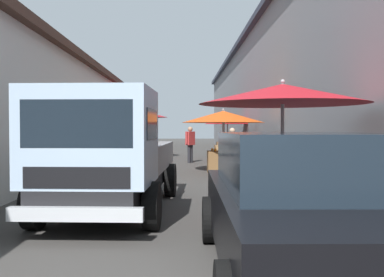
# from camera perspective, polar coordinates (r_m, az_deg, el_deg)

# --- Properties ---
(ground) EXTENTS (90.00, 90.00, 0.00)m
(ground) POSITION_cam_1_polar(r_m,az_deg,el_deg) (15.59, -1.90, -4.11)
(ground) COLOR #3D3A38
(building_left_whitewash) EXTENTS (49.80, 7.50, 4.01)m
(building_left_whitewash) POSITION_cam_1_polar(r_m,az_deg,el_deg) (19.10, -22.70, 2.84)
(building_left_whitewash) COLOR silver
(building_left_whitewash) RESTS_ON ground
(building_right_concrete) EXTENTS (49.80, 7.50, 6.21)m
(building_right_concrete) POSITION_cam_1_polar(r_m,az_deg,el_deg) (19.02, 19.28, 6.19)
(building_right_concrete) COLOR gray
(building_right_concrete) RESTS_ON ground
(fruit_stall_near_right) EXTENTS (2.72, 2.72, 2.29)m
(fruit_stall_near_right) POSITION_cam_1_polar(r_m,az_deg,el_deg) (6.95, 12.44, 3.33)
(fruit_stall_near_right) COLOR #9E9EA3
(fruit_stall_near_right) RESTS_ON ground
(fruit_stall_near_left) EXTENTS (2.77, 2.77, 2.16)m
(fruit_stall_near_left) POSITION_cam_1_polar(r_m,az_deg,el_deg) (14.09, 4.18, 2.25)
(fruit_stall_near_left) COLOR #9E9EA3
(fruit_stall_near_left) RESTS_ON ground
(fruit_stall_far_right) EXTENTS (2.74, 2.74, 2.47)m
(fruit_stall_far_right) POSITION_cam_1_polar(r_m,az_deg,el_deg) (21.52, -6.91, 2.74)
(fruit_stall_far_right) COLOR #9E9EA3
(fruit_stall_far_right) RESTS_ON ground
(fruit_stall_far_left) EXTENTS (2.27, 2.27, 2.24)m
(fruit_stall_far_left) POSITION_cam_1_polar(r_m,az_deg,el_deg) (20.88, 4.77, 1.85)
(fruit_stall_far_left) COLOR #9E9EA3
(fruit_stall_far_left) RESTS_ON ground
(fruit_stall_mid_lane) EXTENTS (2.11, 2.11, 2.25)m
(fruit_stall_mid_lane) POSITION_cam_1_polar(r_m,az_deg,el_deg) (17.87, 4.41, 1.70)
(fruit_stall_mid_lane) COLOR #9E9EA3
(fruit_stall_mid_lane) RESTS_ON ground
(hatchback_car) EXTENTS (3.93, 1.96, 1.45)m
(hatchback_car) POSITION_cam_1_polar(r_m,az_deg,el_deg) (4.38, 14.83, -8.64)
(hatchback_car) COLOR black
(hatchback_car) RESTS_ON ground
(delivery_truck) EXTENTS (5.01, 2.18, 2.08)m
(delivery_truck) POSITION_cam_1_polar(r_m,az_deg,el_deg) (6.98, -11.88, -2.38)
(delivery_truck) COLOR black
(delivery_truck) RESTS_ON ground
(vendor_by_crates) EXTENTS (0.52, 0.43, 1.57)m
(vendor_by_crates) POSITION_cam_1_polar(r_m,az_deg,el_deg) (18.14, -0.24, -0.49)
(vendor_by_crates) COLOR #232328
(vendor_by_crates) RESTS_ON ground
(vendor_in_shade) EXTENTS (0.58, 0.34, 1.51)m
(vendor_in_shade) POSITION_cam_1_polar(r_m,az_deg,el_deg) (15.90, 5.49, -0.90)
(vendor_in_shade) COLOR #665B4C
(vendor_in_shade) RESTS_ON ground
(parked_scooter) EXTENTS (1.69, 0.33, 1.14)m
(parked_scooter) POSITION_cam_1_polar(r_m,az_deg,el_deg) (9.21, 14.38, -5.18)
(parked_scooter) COLOR black
(parked_scooter) RESTS_ON ground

